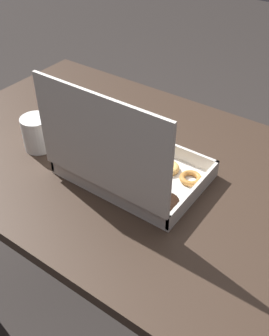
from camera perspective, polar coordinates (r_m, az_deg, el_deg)
The scene contains 4 objects.
ground_plane at distance 1.56m, azimuth -0.46°, elevation -19.92°, with size 8.00×8.00×0.00m, color #2D2826.
dining_table at distance 1.08m, azimuth -0.62°, elevation -3.17°, with size 1.14×0.72×0.71m.
donut_box at distance 0.91m, azimuth -1.53°, elevation 0.73°, with size 0.34×0.24×0.27m.
coffee_mug at distance 1.06m, azimuth -13.96°, elevation 5.01°, with size 0.08×0.08×0.09m.
Camera 1 is at (-0.48, 0.65, 1.33)m, focal length 42.00 mm.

